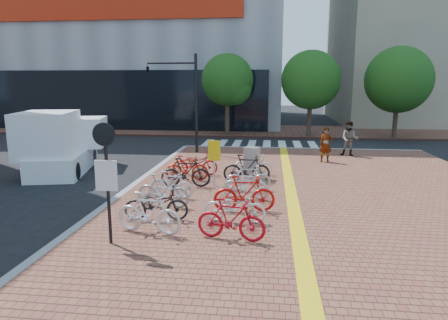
# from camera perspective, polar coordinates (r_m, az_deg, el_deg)

# --- Properties ---
(ground) EXTENTS (120.00, 120.00, 0.00)m
(ground) POSITION_cam_1_polar(r_m,az_deg,el_deg) (12.73, 0.85, -7.39)
(ground) COLOR black
(ground) RESTS_ON ground
(sidewalk) EXTENTS (14.00, 34.00, 0.15)m
(sidewalk) POSITION_cam_1_polar(r_m,az_deg,el_deg) (8.25, 19.26, -18.24)
(sidewalk) COLOR brown
(sidewalk) RESTS_ON ground
(tactile_strip) EXTENTS (0.40, 34.00, 0.01)m
(tactile_strip) POSITION_cam_1_polar(r_m,az_deg,el_deg) (8.05, 11.99, -17.93)
(tactile_strip) COLOR yellow
(tactile_strip) RESTS_ON sidewalk
(kerb_west) EXTENTS (0.25, 34.00, 0.15)m
(kerb_west) POSITION_cam_1_polar(r_m,az_deg,el_deg) (9.60, -28.05, -14.63)
(kerb_west) COLOR gray
(kerb_west) RESTS_ON ground
(kerb_north) EXTENTS (14.00, 0.25, 0.15)m
(kerb_north) POSITION_cam_1_polar(r_m,az_deg,el_deg) (24.41, 10.79, 1.53)
(kerb_north) COLOR gray
(kerb_north) RESTS_ON ground
(far_sidewalk) EXTENTS (70.00, 8.00, 0.15)m
(far_sidewalk) POSITION_cam_1_polar(r_m,az_deg,el_deg) (33.28, 4.56, 4.18)
(far_sidewalk) COLOR brown
(far_sidewalk) RESTS_ON ground
(building_beige) EXTENTS (20.00, 18.00, 18.00)m
(building_beige) POSITION_cam_1_polar(r_m,az_deg,el_deg) (47.37, 28.56, 15.77)
(building_beige) COLOR gray
(building_beige) RESTS_ON ground
(crosswalk) EXTENTS (7.50, 4.00, 0.01)m
(crosswalk) POSITION_cam_1_polar(r_m,az_deg,el_deg) (26.34, 5.05, 2.21)
(crosswalk) COLOR silver
(crosswalk) RESTS_ON ground
(street_trees) EXTENTS (16.20, 4.60, 6.35)m
(street_trees) POSITION_cam_1_polar(r_m,az_deg,el_deg) (29.72, 14.34, 10.84)
(street_trees) COLOR #38281E
(street_trees) RESTS_ON far_sidewalk
(bike_0) EXTENTS (1.90, 0.85, 1.10)m
(bike_0) POSITION_cam_1_polar(r_m,az_deg,el_deg) (10.60, -10.73, -7.44)
(bike_0) COLOR white
(bike_0) RESTS_ON sidewalk
(bike_1) EXTENTS (1.88, 0.85, 0.95)m
(bike_1) POSITION_cam_1_polar(r_m,az_deg,el_deg) (11.55, -9.67, -6.23)
(bike_1) COLOR black
(bike_1) RESTS_ON sidewalk
(bike_2) EXTENTS (1.80, 0.74, 1.05)m
(bike_2) POSITION_cam_1_polar(r_m,az_deg,el_deg) (12.75, -8.72, -4.34)
(bike_2) COLOR #A3A3A7
(bike_2) RESTS_ON sidewalk
(bike_3) EXTENTS (1.58, 0.57, 0.93)m
(bike_3) POSITION_cam_1_polar(r_m,az_deg,el_deg) (13.70, -7.56, -3.48)
(bike_3) COLOR white
(bike_3) RESTS_ON sidewalk
(bike_4) EXTENTS (1.90, 0.74, 1.11)m
(bike_4) POSITION_cam_1_polar(r_m,az_deg,el_deg) (15.00, -5.48, -1.80)
(bike_4) COLOR black
(bike_4) RESTS_ON sidewalk
(bike_5) EXTENTS (1.75, 0.65, 1.03)m
(bike_5) POSITION_cam_1_polar(r_m,az_deg,el_deg) (16.00, -5.34, -1.13)
(bike_5) COLOR red
(bike_5) RESTS_ON sidewalk
(bike_6) EXTENTS (1.96, 0.90, 0.99)m
(bike_6) POSITION_cam_1_polar(r_m,az_deg,el_deg) (16.91, -4.14, -0.52)
(bike_6) COLOR #A20B0D
(bike_6) RESTS_ON sidewalk
(bike_7) EXTENTS (1.82, 0.80, 1.06)m
(bike_7) POSITION_cam_1_polar(r_m,az_deg,el_deg) (10.01, 1.01, -8.48)
(bike_7) COLOR #AE0C1A
(bike_7) RESTS_ON sidewalk
(bike_8) EXTENTS (1.77, 0.71, 0.91)m
(bike_8) POSITION_cam_1_polar(r_m,az_deg,el_deg) (11.24, 1.54, -6.67)
(bike_8) COLOR silver
(bike_8) RESTS_ON sidewalk
(bike_9) EXTENTS (1.92, 0.74, 1.12)m
(bike_9) POSITION_cam_1_polar(r_m,az_deg,el_deg) (12.14, 2.92, -4.82)
(bike_9) COLOR #B4100C
(bike_9) RESTS_ON sidewalk
(bike_10) EXTENTS (1.65, 0.68, 0.96)m
(bike_10) POSITION_cam_1_polar(r_m,az_deg,el_deg) (13.49, 3.11, -3.56)
(bike_10) COLOR silver
(bike_10) RESTS_ON sidewalk
(bike_11) EXTENTS (1.71, 0.78, 0.99)m
(bike_11) POSITION_cam_1_polar(r_m,az_deg,el_deg) (14.41, 3.42, -2.55)
(bike_11) COLOR #AFAFB3
(bike_11) RESTS_ON sidewalk
(bike_12) EXTENTS (1.88, 0.69, 1.11)m
(bike_12) POSITION_cam_1_polar(r_m,az_deg,el_deg) (15.69, 3.26, -1.21)
(bike_12) COLOR black
(bike_12) RESTS_ON sidewalk
(bike_13) EXTENTS (1.72, 0.73, 0.88)m
(bike_13) POSITION_cam_1_polar(r_m,az_deg,el_deg) (16.95, 4.19, -0.69)
(bike_13) COLOR silver
(bike_13) RESTS_ON sidewalk
(pedestrian_a) EXTENTS (0.66, 0.46, 1.72)m
(pedestrian_a) POSITION_cam_1_polar(r_m,az_deg,el_deg) (20.25, 14.33, 2.12)
(pedestrian_a) COLOR gray
(pedestrian_a) RESTS_ON sidewalk
(pedestrian_b) EXTENTS (1.08, 0.95, 1.86)m
(pedestrian_b) POSITION_cam_1_polar(r_m,az_deg,el_deg) (22.24, 17.50, 2.91)
(pedestrian_b) COLOR #4A4F5D
(pedestrian_b) RESTS_ON sidewalk
(utility_box) EXTENTS (0.68, 0.58, 1.28)m
(utility_box) POSITION_cam_1_polar(r_m,az_deg,el_deg) (16.41, 4.01, -0.37)
(utility_box) COLOR #B1B1B6
(utility_box) RESTS_ON sidewalk
(yellow_sign) EXTENTS (0.47, 0.17, 1.75)m
(yellow_sign) POSITION_cam_1_polar(r_m,az_deg,el_deg) (14.94, -1.43, 0.76)
(yellow_sign) COLOR #B7B7BC
(yellow_sign) RESTS_ON sidewalk
(notice_sign) EXTENTS (0.55, 0.12, 2.97)m
(notice_sign) POSITION_cam_1_polar(r_m,az_deg,el_deg) (9.79, -16.48, -1.23)
(notice_sign) COLOR black
(notice_sign) RESTS_ON sidewalk
(traffic_light_pole) EXTENTS (2.91, 1.12, 5.41)m
(traffic_light_pole) POSITION_cam_1_polar(r_m,az_deg,el_deg) (22.56, -7.20, 10.59)
(traffic_light_pole) COLOR black
(traffic_light_pole) RESTS_ON sidewalk
(box_truck) EXTENTS (3.13, 5.16, 2.79)m
(box_truck) POSITION_cam_1_polar(r_m,az_deg,el_deg) (19.41, -22.13, 2.19)
(box_truck) COLOR white
(box_truck) RESTS_ON ground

